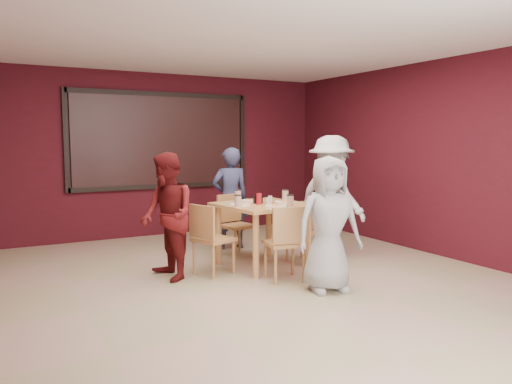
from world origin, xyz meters
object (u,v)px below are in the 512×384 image
chair_right (307,228)px  chair_back (234,221)px  diner_right (331,196)px  diner_back (230,198)px  chair_left (209,235)px  diner_left (167,216)px  dining_table (263,212)px  diner_front (329,224)px  chair_front (287,239)px

chair_right → chair_back: bearing=132.2°
diner_right → diner_back: bearing=31.5°
chair_left → diner_back: bearing=54.9°
chair_right → diner_left: diner_left is taller
diner_left → diner_right: (2.49, 0.11, 0.10)m
chair_back → chair_left: chair_left is taller
chair_back → chair_right: bearing=-47.8°
chair_right → diner_left: bearing=179.4°
dining_table → diner_front: 1.29m
chair_front → chair_left: 0.98m
dining_table → diner_back: (0.10, 1.20, 0.05)m
dining_table → diner_front: size_ratio=0.80×
chair_back → diner_left: 1.50m
chair_front → diner_left: 1.44m
diner_back → diner_right: 1.55m
dining_table → chair_right: (0.68, -0.02, -0.27)m
chair_front → chair_right: 1.09m
diner_front → chair_back: bearing=106.7°
chair_front → dining_table: bearing=82.0°
chair_left → diner_right: bearing=5.2°
diner_front → diner_back: 2.49m
dining_table → diner_left: diner_left is taller
dining_table → chair_front: bearing=-98.0°
chair_right → diner_front: 1.42m
diner_front → chair_front: bearing=125.2°
dining_table → diner_back: diner_back is taller
chair_left → diner_front: (0.90, -1.21, 0.25)m
chair_left → chair_right: size_ratio=1.10×
dining_table → chair_left: bearing=-174.9°
chair_back → chair_left: size_ratio=0.99×
chair_right → diner_left: size_ratio=0.53×
chair_right → dining_table: bearing=178.3°
chair_left → chair_front: bearing=-45.4°
chair_left → diner_right: 2.03m
chair_left → dining_table: bearing=5.1°
chair_left → diner_right: diner_right is taller
chair_right → diner_right: 0.67m
dining_table → chair_back: 0.81m
diner_left → chair_back: bearing=118.5°
diner_front → diner_left: 1.90m
chair_back → diner_right: 1.45m
chair_right → diner_right: (0.51, 0.13, 0.41)m
chair_front → chair_back: 1.54m
diner_right → diner_front: bearing=128.9°
diner_front → diner_back: diner_back is taller
chair_left → diner_left: bearing=171.9°
diner_front → diner_right: diner_right is taller
chair_left → chair_right: (1.47, 0.05, -0.04)m
diner_right → chair_right: bearing=91.0°
chair_back → chair_left: (-0.75, -0.84, 0.00)m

